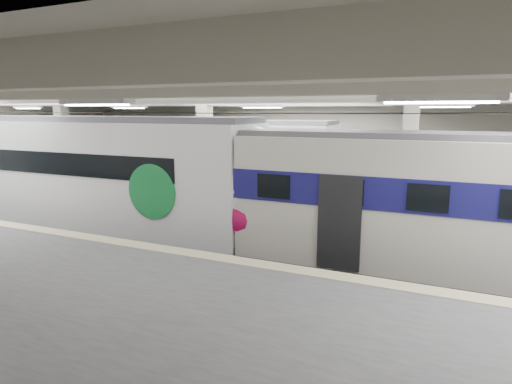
% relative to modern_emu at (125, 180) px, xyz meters
% --- Properties ---
extents(station_hall, '(36.00, 24.00, 5.75)m').
position_rel_modern_emu_xyz_m(station_hall, '(4.70, -1.74, 0.99)').
color(station_hall, black).
rests_on(station_hall, ground).
extents(modern_emu, '(14.26, 2.94, 4.58)m').
position_rel_modern_emu_xyz_m(modern_emu, '(0.00, 0.00, 0.00)').
color(modern_emu, white).
rests_on(modern_emu, ground).
extents(older_rer, '(12.68, 2.80, 4.22)m').
position_rel_modern_emu_xyz_m(older_rer, '(11.48, 0.00, -0.04)').
color(older_rer, beige).
rests_on(older_rer, ground).
extents(far_train, '(13.68, 3.05, 4.36)m').
position_rel_modern_emu_xyz_m(far_train, '(-0.38, 5.50, 0.01)').
color(far_train, white).
rests_on(far_train, ground).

